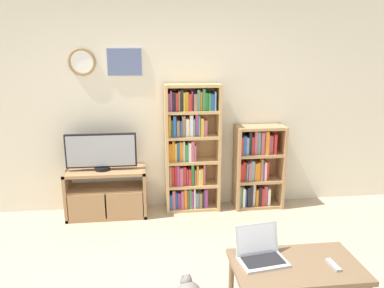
% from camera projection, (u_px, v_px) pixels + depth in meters
% --- Properties ---
extents(wall_back, '(7.14, 0.09, 2.60)m').
position_uv_depth(wall_back, '(165.00, 107.00, 4.67)').
color(wall_back, beige).
rests_on(wall_back, ground_plane).
extents(tv_stand, '(0.96, 0.40, 0.59)m').
position_uv_depth(tv_stand, '(107.00, 193.00, 4.58)').
color(tv_stand, '#9E754C').
rests_on(tv_stand, ground_plane).
extents(television, '(0.84, 0.18, 0.45)m').
position_uv_depth(television, '(101.00, 152.00, 4.46)').
color(television, black).
rests_on(television, tv_stand).
extents(bookshelf_tall, '(0.68, 0.28, 1.60)m').
position_uv_depth(bookshelf_tall, '(190.00, 149.00, 4.66)').
color(bookshelf_tall, tan).
rests_on(bookshelf_tall, ground_plane).
extents(bookshelf_short, '(0.62, 0.31, 1.07)m').
position_uv_depth(bookshelf_short, '(256.00, 167.00, 4.81)').
color(bookshelf_short, tan).
rests_on(bookshelf_short, ground_plane).
extents(coffee_table, '(0.98, 0.57, 0.42)m').
position_uv_depth(coffee_table, '(296.00, 269.00, 2.86)').
color(coffee_table, brown).
rests_on(coffee_table, ground_plane).
extents(laptop, '(0.39, 0.33, 0.26)m').
position_uv_depth(laptop, '(260.00, 252.00, 2.90)').
color(laptop, '#B7BABC').
rests_on(laptop, coffee_table).
extents(remote_near_laptop, '(0.06, 0.16, 0.02)m').
position_uv_depth(remote_near_laptop, '(333.00, 265.00, 2.82)').
color(remote_near_laptop, '#99999E').
rests_on(remote_near_laptop, coffee_table).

